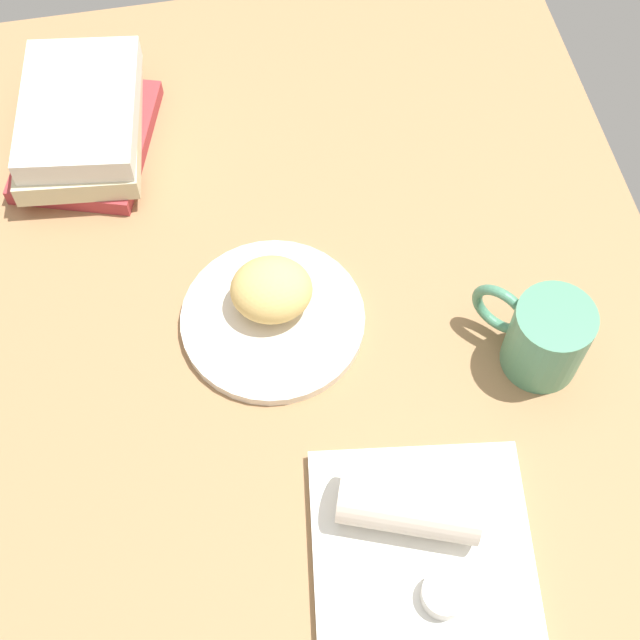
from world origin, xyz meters
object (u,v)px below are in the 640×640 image
Objects in this scene: round_plate at (273,320)px; breakfast_wrap at (410,504)px; book_stack at (82,124)px; coffee_mug at (544,336)px; square_plate at (422,552)px; sauce_cup at (445,594)px; scone_pastry at (272,291)px.

breakfast_wrap is (25.98, 10.02, 4.01)cm from round_plate.
round_plate is 1.50× the size of breakfast_wrap.
coffee_mug reaches higher than book_stack.
sauce_cup is (4.98, 0.84, 2.04)cm from square_plate.
round_plate is at bearing 32.50° from book_stack.
round_plate is 31.07cm from coffee_mug.
scone_pastry is at bearing -161.72° from square_plate.
breakfast_wrap is at bearing -170.46° from square_plate.
scone_pastry is at bearing 169.59° from round_plate.
square_plate is (29.97, 10.69, 0.10)cm from round_plate.
square_plate is 27.31cm from coffee_mug.
sauce_cup is 72.98cm from book_stack.
round_plate is at bearing 41.48° from breakfast_wrap.
square_plate is 4.85× the size of sauce_cup.
scone_pastry reaches higher than sauce_cup.
breakfast_wrap is 24.70cm from coffee_mug.
breakfast_wrap is at bearing 21.09° from round_plate.
sauce_cup is at bearing 17.12° from scone_pastry.
scone_pastry is 0.78× the size of coffee_mug.
coffee_mug is (-24.77, 17.47, 2.38)cm from sauce_cup.
scone_pastry is 0.66× the size of breakfast_wrap.
book_stack is (-29.42, -20.01, -0.21)cm from scone_pastry.
breakfast_wrap is at bearing -50.23° from coffee_mug.
round_plate is 4.16cm from scone_pastry.
coffee_mug is (-19.78, 18.31, 4.42)cm from square_plate.
book_stack is (-65.92, -31.26, 1.51)cm from sauce_cup.
breakfast_wrap is (27.53, 9.74, 0.15)cm from scone_pastry.
book_stack is at bearing -154.63° from sauce_cup.
book_stack is at bearing -130.18° from coffee_mug.
square_plate reaches higher than round_plate.
book_stack is (-56.95, -29.75, -0.36)cm from breakfast_wrap.
round_plate is at bearing -161.74° from sauce_cup.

